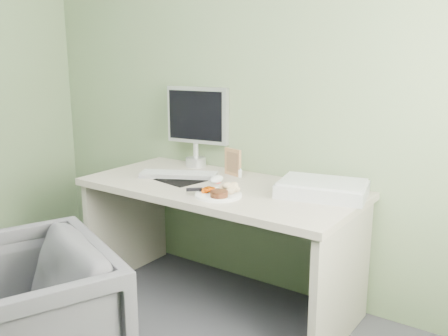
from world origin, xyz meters
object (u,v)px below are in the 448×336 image
Objects in this scene: scanner at (322,189)px; monitor at (197,122)px; desk at (220,216)px; plate at (218,195)px; desk_chair at (12,335)px.

scanner is 0.87× the size of monitor.
plate is (0.12, -0.19, 0.19)m from desk.
scanner is at bearing -19.53° from monitor.
desk_chair is at bearing -89.83° from monitor.
plate is at bearing -52.60° from monitor.
monitor is (-0.97, 0.18, 0.26)m from scanner.
plate is 0.32× the size of desk_chair.
monitor reaches higher than desk.
desk is 2.04× the size of desk_chair.
scanner is (0.45, 0.32, 0.03)m from plate.
monitor is (-0.40, 0.31, 0.48)m from desk.
desk is 0.29m from plate.
desk is 3.07× the size of monitor.
desk is 3.51× the size of scanner.
scanner is 0.58× the size of desk_chair.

